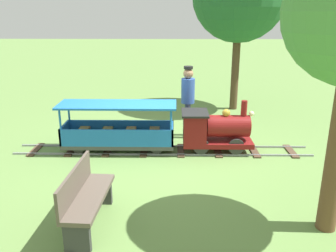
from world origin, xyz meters
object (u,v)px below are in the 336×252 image
(conductor_person, at_px, (188,96))
(passenger_car, at_px, (118,132))
(locomotive, at_px, (214,129))
(park_bench, at_px, (86,197))

(conductor_person, bearing_deg, passenger_car, -57.39)
(locomotive, bearing_deg, conductor_person, -151.55)
(passenger_car, distance_m, park_bench, 2.66)
(park_bench, bearing_deg, locomotive, 143.35)
(passenger_car, relative_size, park_bench, 1.78)
(locomotive, distance_m, park_bench, 3.32)
(passenger_car, distance_m, conductor_person, 1.79)
(passenger_car, relative_size, conductor_person, 1.45)
(locomotive, bearing_deg, park_bench, -36.65)
(locomotive, relative_size, park_bench, 1.09)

